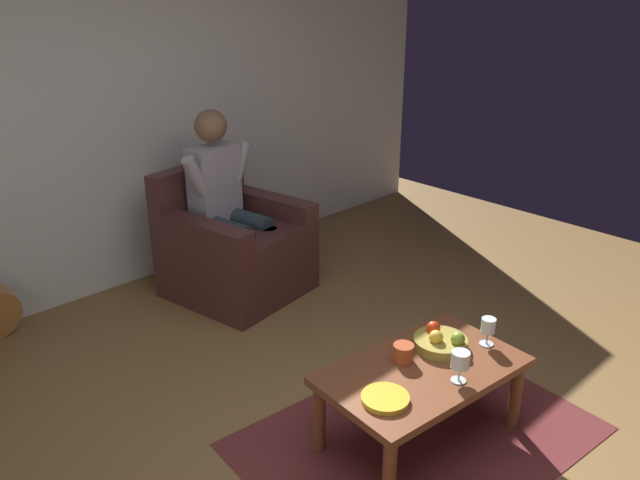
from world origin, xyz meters
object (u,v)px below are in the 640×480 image
coffee_table (422,378)px  fruit_bowl (441,341)px  armchair (234,249)px  person_seated (226,197)px  candle_jar (403,353)px  wine_glass_near (460,362)px  decorative_dish (385,399)px  wine_glass_far (488,327)px

coffee_table → fruit_bowl: 0.23m
fruit_bowl → armchair: bearing=-93.4°
armchair → person_seated: (0.01, -0.04, 0.38)m
candle_jar → person_seated: bearing=-100.1°
armchair → wine_glass_near: (0.28, 2.08, 0.19)m
wine_glass_near → fruit_bowl: size_ratio=0.57×
coffee_table → decorative_dish: (0.32, 0.05, 0.07)m
coffee_table → wine_glass_far: (-0.39, 0.09, 0.16)m
wine_glass_far → person_seated: bearing=-87.6°
armchair → coffee_table: 1.93m
person_seated → wine_glass_far: bearing=82.7°
fruit_bowl → decorative_dish: size_ratio=1.26×
decorative_dish → coffee_table: bearing=-172.0°
person_seated → wine_glass_far: (-0.08, 2.04, -0.19)m
armchair → candle_jar: size_ratio=9.64×
person_seated → fruit_bowl: person_seated is taller
wine_glass_far → candle_jar: bearing=-24.9°
armchair → person_seated: person_seated is taller
wine_glass_near → wine_glass_far: 0.37m
armchair → decorative_dish: armchair is taller
wine_glass_far → fruit_bowl: size_ratio=0.55×
fruit_bowl → decorative_dish: 0.53m
armchair → decorative_dish: (0.63, 1.95, 0.10)m
candle_jar → fruit_bowl: bearing=167.2°
decorative_dish → candle_jar: candle_jar is taller
fruit_bowl → person_seated: bearing=-93.1°
wine_glass_near → fruit_bowl: wine_glass_near is taller
person_seated → candle_jar: person_seated is taller
person_seated → fruit_bowl: size_ratio=4.85×
person_seated → wine_glass_far: person_seated is taller
armchair → candle_jar: armchair is taller
wine_glass_near → candle_jar: 0.29m
wine_glass_near → coffee_table: bearing=-80.8°
wine_glass_far → decorative_dish: 0.72m
wine_glass_far → candle_jar: 0.46m
wine_glass_near → decorative_dish: (0.35, -0.13, -0.09)m
armchair → coffee_table: (0.31, 1.91, 0.02)m
coffee_table → fruit_bowl: (-0.20, -0.05, 0.09)m
wine_glass_near → decorative_dish: bearing=-20.8°
coffee_table → candle_jar: 0.14m
person_seated → fruit_bowl: 1.92m
person_seated → decorative_dish: size_ratio=6.10×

